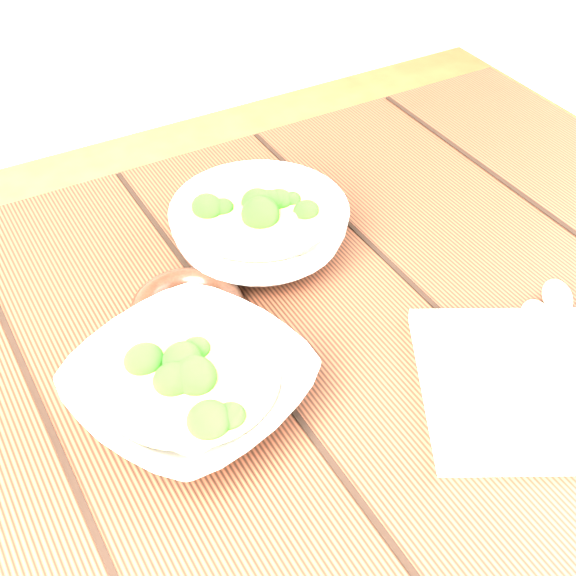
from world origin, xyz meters
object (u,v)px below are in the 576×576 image
(soup_bowl_back, at_px, (260,229))
(trivet, at_px, (188,309))
(soup_bowl_front, at_px, (190,386))
(table, at_px, (282,440))
(napkin, at_px, (550,384))

(soup_bowl_back, height_order, trivet, soup_bowl_back)
(soup_bowl_front, bearing_deg, table, 3.74)
(soup_bowl_back, bearing_deg, table, -111.15)
(soup_bowl_back, xyz_separation_m, napkin, (0.14, -0.32, -0.03))
(table, bearing_deg, soup_bowl_back, 68.85)
(soup_bowl_front, relative_size, soup_bowl_back, 1.11)
(table, height_order, soup_bowl_front, soup_bowl_front)
(table, height_order, napkin, napkin)
(table, relative_size, soup_bowl_front, 4.60)
(soup_bowl_back, relative_size, napkin, 0.98)
(trivet, height_order, napkin, trivet)
(napkin, bearing_deg, soup_bowl_back, 142.62)
(table, distance_m, trivet, 0.18)
(soup_bowl_front, xyz_separation_m, napkin, (0.30, -0.15, -0.02))
(soup_bowl_front, xyz_separation_m, trivet, (0.04, 0.11, -0.01))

